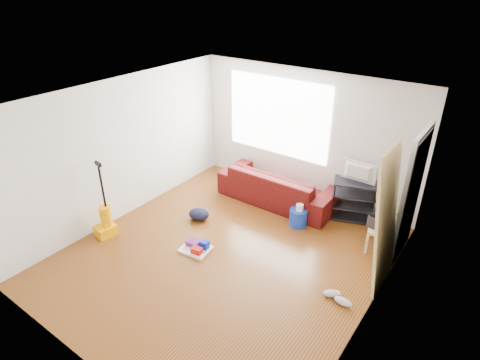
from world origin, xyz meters
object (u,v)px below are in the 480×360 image
Objects in this scene: cleaning_tray at (197,248)px; vacuum at (105,222)px; tv_stand at (353,200)px; sofa at (277,201)px; side_table at (384,231)px; bucket at (298,225)px; backpack at (199,219)px.

vacuum is (-1.55, -0.55, 0.20)m from cleaning_tray.
tv_stand is 0.62× the size of vacuum.
side_table is at bearing 171.68° from sofa.
tv_stand reaches higher than sofa.
bucket is 3.33m from vacuum.
side_table is 1.88× the size of bucket.
sofa is 6.10× the size of backpack.
bucket is (0.74, -0.52, 0.00)m from sofa.
vacuum is at bearing -160.34° from cleaning_tray.
bucket is 0.61× the size of cleaning_tray.
side_table is at bearing 2.49° from backpack.
vacuum is (-2.53, -2.15, 0.25)m from bucket.
side_table is 0.44× the size of vacuum.
side_table is at bearing 39.86° from vacuum.
backpack is at bearing 128.67° from cleaning_tray.
cleaning_tray is at bearing 28.71° from vacuum.
vacuum is (-0.97, -1.27, 0.25)m from backpack.
side_table reaches higher than cleaning_tray.
bucket is at bearing 12.04° from backpack.
cleaning_tray is at bearing -121.39° from bucket.
bucket is (-1.42, -0.20, -0.34)m from side_table.
sofa is 2.21m from side_table.
sofa is at bearing 171.68° from side_table.
side_table is (0.75, -0.59, -0.04)m from tv_stand.
tv_stand is at bearing 142.07° from side_table.
tv_stand is at bearing 51.66° from vacuum.
sofa is at bearing 144.92° from bucket.
backpack is at bearing 61.72° from vacuum.
cleaning_tray reaches higher than bucket.
side_table is 1.57× the size of backpack.
bucket is 1.78m from backpack.
vacuum is (-3.20, -2.94, -0.13)m from tv_stand.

